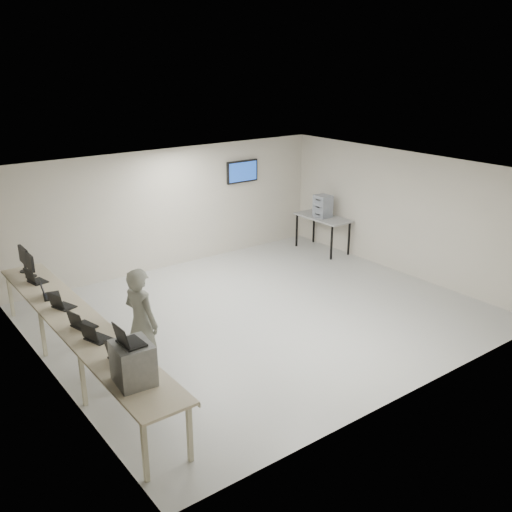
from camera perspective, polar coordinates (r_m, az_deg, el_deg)
room at (r=10.71m, az=0.60°, el=1.15°), size 8.01×7.01×2.81m
workbench at (r=9.29m, az=-17.34°, el=-6.62°), size 0.76×6.00×0.90m
equipment_box at (r=7.33m, az=-12.18°, el=-10.42°), size 0.49×0.55×0.54m
laptop_on_box at (r=7.15m, az=-12.78°, el=-8.17°), size 0.31×0.37×0.28m
laptop_0 at (r=7.92m, az=-13.54°, el=-9.72°), size 0.35×0.41×0.30m
laptop_1 at (r=8.56m, az=-15.86°, el=-7.69°), size 0.40×0.42×0.28m
laptop_2 at (r=9.00m, az=-17.16°, el=-6.44°), size 0.38×0.41×0.28m
laptop_3 at (r=9.77m, az=-18.96°, el=-4.57°), size 0.39×0.41×0.27m
laptop_4 at (r=10.26m, az=-20.09°, el=-3.53°), size 0.37×0.41×0.29m
laptop_5 at (r=11.00m, az=-21.28°, el=-2.16°), size 0.35×0.39×0.27m
monitor_near at (r=11.26m, az=-21.72°, el=-0.64°), size 0.20×0.46×0.45m
monitor_far at (r=11.57m, az=-22.20°, el=-0.10°), size 0.21×0.48×0.48m
soldier at (r=8.97m, az=-11.39°, el=-6.57°), size 0.58×0.74×1.78m
side_table at (r=14.64m, az=6.70°, el=3.66°), size 0.70×1.51×0.90m
storage_bins at (r=14.53m, az=6.70°, el=4.98°), size 0.35×0.39×0.56m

